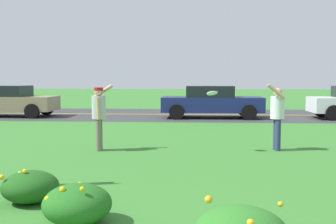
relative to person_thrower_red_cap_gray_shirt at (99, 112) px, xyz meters
name	(u,v)px	position (x,y,z in m)	size (l,w,h in m)	color
ground_plane	(154,146)	(1.27, 0.77, -0.95)	(120.00, 120.00, 0.00)	#387A2D
highway_strip	(174,114)	(1.27, 10.42, -0.95)	(120.00, 7.31, 0.01)	#38383A
highway_center_stripe	(174,114)	(1.27, 10.42, -0.94)	(120.00, 0.16, 0.00)	yellow
daylily_clump_front_center	(30,187)	(0.03, -4.35, -0.72)	(0.82, 0.79, 0.51)	#1E5619
daylily_clump_mid_right	(77,204)	(0.97, -5.18, -0.70)	(0.85, 0.83, 0.53)	#23661E
person_thrower_red_cap_gray_shirt	(99,112)	(0.00, 0.00, 0.00)	(0.50, 0.51, 1.64)	#B2B2B7
person_catcher_white_shirt	(277,113)	(4.39, 0.34, -0.03)	(0.47, 0.51, 1.66)	silver
frisbee_white	(212,93)	(2.77, -0.04, 0.47)	(0.27, 0.25, 0.15)	white
car_tan_center_left	(7,101)	(-6.50, 8.78, -0.21)	(4.50, 2.00, 1.45)	#937F60
car_navy_center_right	(211,102)	(3.04, 8.78, -0.21)	(4.50, 2.00, 1.45)	navy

